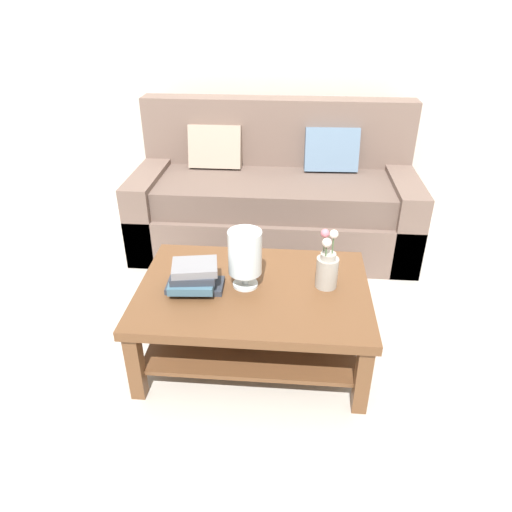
% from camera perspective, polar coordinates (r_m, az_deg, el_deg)
% --- Properties ---
extents(ground_plane, '(10.00, 10.00, 0.00)m').
position_cam_1_polar(ground_plane, '(2.95, -0.19, -6.93)').
color(ground_plane, '#B7B2A8').
extents(back_wall, '(6.40, 0.12, 2.70)m').
position_cam_1_polar(back_wall, '(4.04, 1.98, 23.84)').
color(back_wall, beige).
rests_on(back_wall, ground).
extents(couch, '(2.08, 0.90, 1.06)m').
position_cam_1_polar(couch, '(3.62, 2.26, 6.99)').
color(couch, brown).
rests_on(couch, ground).
extents(coffee_table, '(1.19, 0.84, 0.43)m').
position_cam_1_polar(coffee_table, '(2.47, -0.34, -6.04)').
color(coffee_table, brown).
rests_on(coffee_table, ground).
extents(book_stack_main, '(0.29, 0.24, 0.15)m').
position_cam_1_polar(book_stack_main, '(2.38, -7.59, -2.54)').
color(book_stack_main, '#2D333D').
rests_on(book_stack_main, coffee_table).
extents(glass_hurricane_vase, '(0.17, 0.17, 0.31)m').
position_cam_1_polar(glass_hurricane_vase, '(2.33, -1.35, 0.22)').
color(glass_hurricane_vase, silver).
rests_on(glass_hurricane_vase, coffee_table).
extents(flower_pitcher, '(0.11, 0.11, 0.32)m').
position_cam_1_polar(flower_pitcher, '(2.39, 8.68, -1.38)').
color(flower_pitcher, '#9E998E').
rests_on(flower_pitcher, coffee_table).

